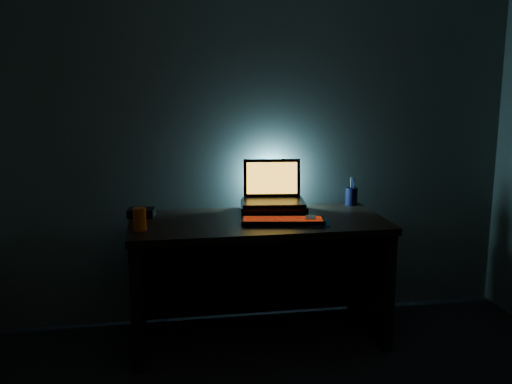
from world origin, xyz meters
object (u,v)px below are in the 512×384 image
Objects in this scene: juice_glass at (140,219)px; router at (141,213)px; laptop at (273,192)px; keyboard at (283,221)px; pen_cup at (351,196)px; mouse at (311,219)px.

router is at bearing 90.00° from juice_glass.
laptop is 0.34m from keyboard.
keyboard is at bearing -143.12° from pen_cup.
juice_glass is 0.73× the size of router.
keyboard is at bearing -83.47° from laptop.
router reaches higher than keyboard.
mouse is 0.79× the size of juice_glass.
pen_cup is 1.36m from router.
router reaches higher than mouse.
juice_glass is at bearing -169.76° from keyboard.
router is (-1.36, -0.12, -0.03)m from pen_cup.
mouse is at bearing 8.20° from keyboard.
juice_glass reaches higher than mouse.
laptop reaches higher than router.
pen_cup is at bearing 17.48° from juice_glass.
laptop is at bearing 22.23° from juice_glass.
laptop is 0.81m from router.
mouse is at bearing 0.54° from juice_glass.
pen_cup is 1.42m from juice_glass.
juice_glass is at bearing -150.45° from laptop.
pen_cup reaches higher than router.
juice_glass reaches higher than pen_cup.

